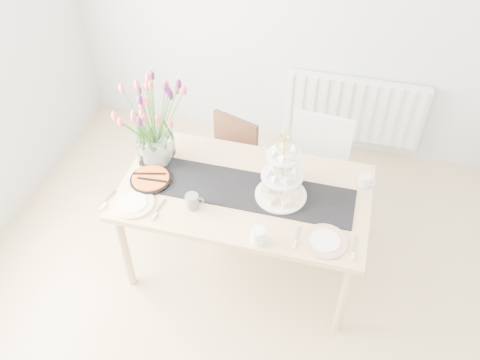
% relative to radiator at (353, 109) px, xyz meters
% --- Properties ---
extents(room_shell, '(4.50, 4.50, 4.50)m').
position_rel_radiator_xyz_m(room_shell, '(-0.50, -2.19, 0.85)').
color(room_shell, tan).
rests_on(room_shell, ground).
extents(radiator, '(1.20, 0.08, 0.60)m').
position_rel_radiator_xyz_m(radiator, '(0.00, 0.00, 0.00)').
color(radiator, white).
rests_on(radiator, room_shell).
extents(dining_table, '(1.60, 0.90, 0.75)m').
position_rel_radiator_xyz_m(dining_table, '(-0.60, -1.48, 0.22)').
color(dining_table, tan).
rests_on(dining_table, ground).
extents(chair_brown, '(0.49, 0.49, 0.77)m').
position_rel_radiator_xyz_m(chair_brown, '(-0.87, -0.89, -0.01)').
color(chair_brown, '#3A2415').
rests_on(chair_brown, ground).
extents(chair_white, '(0.47, 0.47, 0.89)m').
position_rel_radiator_xyz_m(chair_white, '(-0.20, -0.87, 0.07)').
color(chair_white, silver).
rests_on(chair_white, ground).
extents(table_runner, '(1.40, 0.35, 0.01)m').
position_rel_radiator_xyz_m(table_runner, '(-0.60, -1.48, 0.30)').
color(table_runner, black).
rests_on(table_runner, dining_table).
extents(tulip_vase, '(0.70, 0.70, 0.60)m').
position_rel_radiator_xyz_m(tulip_vase, '(-1.25, -1.34, 0.69)').
color(tulip_vase, silver).
rests_on(tulip_vase, dining_table).
extents(cake_stand, '(0.33, 0.33, 0.48)m').
position_rel_radiator_xyz_m(cake_stand, '(-0.36, -1.48, 0.44)').
color(cake_stand, gold).
rests_on(cake_stand, dining_table).
extents(teapot, '(0.25, 0.22, 0.14)m').
position_rel_radiator_xyz_m(teapot, '(-0.35, -1.31, 0.37)').
color(teapot, white).
rests_on(teapot, dining_table).
extents(cream_jug, '(0.10, 0.10, 0.08)m').
position_rel_radiator_xyz_m(cream_jug, '(0.14, -1.24, 0.34)').
color(cream_jug, silver).
rests_on(cream_jug, dining_table).
extents(tart_tin, '(0.27, 0.27, 0.03)m').
position_rel_radiator_xyz_m(tart_tin, '(-1.21, -1.56, 0.32)').
color(tart_tin, black).
rests_on(tart_tin, dining_table).
extents(mug_grey, '(0.10, 0.10, 0.10)m').
position_rel_radiator_xyz_m(mug_grey, '(-0.87, -1.71, 0.35)').
color(mug_grey, slate).
rests_on(mug_grey, dining_table).
extents(mug_white, '(0.09, 0.09, 0.10)m').
position_rel_radiator_xyz_m(mug_white, '(-0.42, -1.87, 0.35)').
color(mug_white, white).
rests_on(mug_white, dining_table).
extents(plate_left, '(0.30, 0.30, 0.01)m').
position_rel_radiator_xyz_m(plate_left, '(-1.24, -1.78, 0.31)').
color(plate_left, white).
rests_on(plate_left, dining_table).
extents(plate_right, '(0.27, 0.27, 0.01)m').
position_rel_radiator_xyz_m(plate_right, '(-0.04, -1.78, 0.31)').
color(plate_right, silver).
rests_on(plate_right, dining_table).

